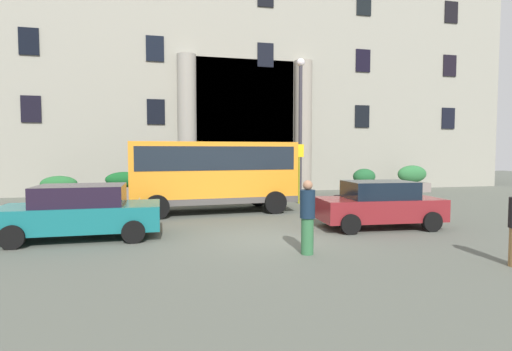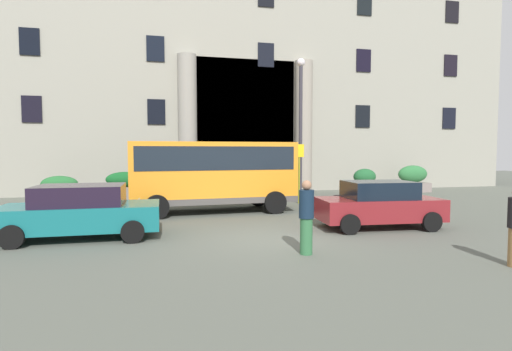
{
  "view_description": "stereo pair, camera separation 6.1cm",
  "coord_description": "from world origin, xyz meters",
  "px_view_note": "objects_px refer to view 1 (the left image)",
  "views": [
    {
      "loc": [
        -3.01,
        -10.76,
        2.48
      ],
      "look_at": [
        0.96,
        5.89,
        1.45
      ],
      "focal_mm": 28.05,
      "sensor_mm": 36.0,
      "label": 1
    },
    {
      "loc": [
        -2.96,
        -10.77,
        2.48
      ],
      "look_at": [
        0.96,
        5.89,
        1.45
      ],
      "focal_mm": 28.05,
      "sensor_mm": 36.0,
      "label": 2
    }
  ],
  "objects_px": {
    "orange_minibus": "(213,171)",
    "hedge_planter_entrance_left": "(125,186)",
    "bus_stop_sign": "(299,167)",
    "motorcycle_far_end": "(343,204)",
    "parked_coupe_end": "(379,204)",
    "hedge_planter_east": "(364,182)",
    "parked_sedan_far": "(81,212)",
    "lamppost_plaza_centre": "(300,118)",
    "hedge_planter_far_east": "(412,179)",
    "hedge_planter_far_west": "(248,183)",
    "scooter_by_planter": "(120,212)",
    "pedestrian_man_crossing": "(307,217)",
    "motorcycle_near_kerb": "(19,215)",
    "hedge_planter_entrance_right": "(59,189)"
  },
  "relations": [
    {
      "from": "hedge_planter_entrance_right",
      "to": "pedestrian_man_crossing",
      "type": "relative_size",
      "value": 1.0
    },
    {
      "from": "parked_sedan_far",
      "to": "motorcycle_far_end",
      "type": "xyz_separation_m",
      "value": [
        9.0,
        1.88,
        -0.31
      ]
    },
    {
      "from": "hedge_planter_entrance_right",
      "to": "motorcycle_far_end",
      "type": "xyz_separation_m",
      "value": [
        11.69,
        -7.4,
        -0.15
      ]
    },
    {
      "from": "hedge_planter_far_east",
      "to": "hedge_planter_entrance_right",
      "type": "relative_size",
      "value": 1.12
    },
    {
      "from": "parked_sedan_far",
      "to": "motorcycle_near_kerb",
      "type": "xyz_separation_m",
      "value": [
        -2.22,
        1.94,
        -0.32
      ]
    },
    {
      "from": "orange_minibus",
      "to": "parked_coupe_end",
      "type": "xyz_separation_m",
      "value": [
        4.8,
        -4.66,
        -0.93
      ]
    },
    {
      "from": "hedge_planter_far_east",
      "to": "hedge_planter_entrance_right",
      "type": "bearing_deg",
      "value": -179.6
    },
    {
      "from": "motorcycle_near_kerb",
      "to": "hedge_planter_far_east",
      "type": "bearing_deg",
      "value": 35.82
    },
    {
      "from": "orange_minibus",
      "to": "motorcycle_near_kerb",
      "type": "distance_m",
      "value": 6.98
    },
    {
      "from": "hedge_planter_east",
      "to": "pedestrian_man_crossing",
      "type": "xyz_separation_m",
      "value": [
        -8.0,
        -11.92,
        0.19
      ]
    },
    {
      "from": "hedge_planter_entrance_right",
      "to": "parked_coupe_end",
      "type": "relative_size",
      "value": 0.45
    },
    {
      "from": "hedge_planter_entrance_left",
      "to": "pedestrian_man_crossing",
      "type": "relative_size",
      "value": 1.11
    },
    {
      "from": "bus_stop_sign",
      "to": "pedestrian_man_crossing",
      "type": "distance_m",
      "value": 9.48
    },
    {
      "from": "parked_sedan_far",
      "to": "parked_coupe_end",
      "type": "bearing_deg",
      "value": -3.24
    },
    {
      "from": "orange_minibus",
      "to": "hedge_planter_entrance_left",
      "type": "distance_m",
      "value": 6.74
    },
    {
      "from": "hedge_planter_east",
      "to": "parked_coupe_end",
      "type": "xyz_separation_m",
      "value": [
        -4.54,
        -9.31,
        0.05
      ]
    },
    {
      "from": "hedge_planter_far_west",
      "to": "hedge_planter_entrance_left",
      "type": "height_order",
      "value": "hedge_planter_far_west"
    },
    {
      "from": "parked_coupe_end",
      "to": "bus_stop_sign",
      "type": "bearing_deg",
      "value": 98.59
    },
    {
      "from": "hedge_planter_far_west",
      "to": "lamppost_plaza_centre",
      "type": "relative_size",
      "value": 0.23
    },
    {
      "from": "bus_stop_sign",
      "to": "hedge_planter_entrance_left",
      "type": "height_order",
      "value": "bus_stop_sign"
    },
    {
      "from": "motorcycle_near_kerb",
      "to": "orange_minibus",
      "type": "bearing_deg",
      "value": 33.39
    },
    {
      "from": "hedge_planter_east",
      "to": "parked_sedan_far",
      "type": "relative_size",
      "value": 0.34
    },
    {
      "from": "lamppost_plaza_centre",
      "to": "pedestrian_man_crossing",
      "type": "bearing_deg",
      "value": -108.74
    },
    {
      "from": "hedge_planter_far_east",
      "to": "scooter_by_planter",
      "type": "xyz_separation_m",
      "value": [
        -16.34,
        -7.68,
        -0.33
      ]
    },
    {
      "from": "parked_sedan_far",
      "to": "lamppost_plaza_centre",
      "type": "distance_m",
      "value": 11.95
    },
    {
      "from": "scooter_by_planter",
      "to": "pedestrian_man_crossing",
      "type": "distance_m",
      "value": 6.84
    },
    {
      "from": "orange_minibus",
      "to": "hedge_planter_east",
      "type": "bearing_deg",
      "value": 23.14
    },
    {
      "from": "hedge_planter_far_east",
      "to": "motorcycle_far_end",
      "type": "xyz_separation_m",
      "value": [
        -8.21,
        -7.54,
        -0.33
      ]
    },
    {
      "from": "orange_minibus",
      "to": "parked_sedan_far",
      "type": "relative_size",
      "value": 1.54
    },
    {
      "from": "parked_coupe_end",
      "to": "pedestrian_man_crossing",
      "type": "bearing_deg",
      "value": -138.69
    },
    {
      "from": "bus_stop_sign",
      "to": "parked_coupe_end",
      "type": "relative_size",
      "value": 0.7
    },
    {
      "from": "bus_stop_sign",
      "to": "motorcycle_far_end",
      "type": "relative_size",
      "value": 1.39
    },
    {
      "from": "hedge_planter_far_west",
      "to": "hedge_planter_far_east",
      "type": "bearing_deg",
      "value": -0.2
    },
    {
      "from": "parked_coupe_end",
      "to": "motorcycle_far_end",
      "type": "bearing_deg",
      "value": 96.46
    },
    {
      "from": "bus_stop_sign",
      "to": "lamppost_plaza_centre",
      "type": "height_order",
      "value": "lamppost_plaza_centre"
    },
    {
      "from": "hedge_planter_entrance_left",
      "to": "hedge_planter_east",
      "type": "bearing_deg",
      "value": -3.23
    },
    {
      "from": "hedge_planter_far_east",
      "to": "hedge_planter_far_west",
      "type": "xyz_separation_m",
      "value": [
        -10.29,
        0.04,
        -0.04
      ]
    },
    {
      "from": "motorcycle_near_kerb",
      "to": "scooter_by_planter",
      "type": "relative_size",
      "value": 0.97
    },
    {
      "from": "hedge_planter_entrance_left",
      "to": "motorcycle_far_end",
      "type": "bearing_deg",
      "value": -41.57
    },
    {
      "from": "hedge_planter_entrance_left",
      "to": "lamppost_plaza_centre",
      "type": "distance_m",
      "value": 9.7
    },
    {
      "from": "hedge_planter_far_west",
      "to": "hedge_planter_entrance_left",
      "type": "xyz_separation_m",
      "value": [
        -6.55,
        0.07,
        -0.06
      ]
    },
    {
      "from": "hedge_planter_far_east",
      "to": "hedge_planter_entrance_right",
      "type": "height_order",
      "value": "hedge_planter_far_east"
    },
    {
      "from": "bus_stop_sign",
      "to": "lamppost_plaza_centre",
      "type": "distance_m",
      "value": 2.75
    },
    {
      "from": "hedge_planter_entrance_left",
      "to": "parked_sedan_far",
      "type": "distance_m",
      "value": 9.53
    },
    {
      "from": "bus_stop_sign",
      "to": "motorcycle_far_end",
      "type": "bearing_deg",
      "value": -84.28
    },
    {
      "from": "parked_sedan_far",
      "to": "motorcycle_near_kerb",
      "type": "relative_size",
      "value": 2.27
    },
    {
      "from": "hedge_planter_far_west",
      "to": "pedestrian_man_crossing",
      "type": "height_order",
      "value": "pedestrian_man_crossing"
    },
    {
      "from": "bus_stop_sign",
      "to": "parked_coupe_end",
      "type": "height_order",
      "value": "bus_stop_sign"
    },
    {
      "from": "hedge_planter_east",
      "to": "lamppost_plaza_centre",
      "type": "bearing_deg",
      "value": -158.67
    },
    {
      "from": "parked_coupe_end",
      "to": "parked_sedan_far",
      "type": "relative_size",
      "value": 0.93
    }
  ]
}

